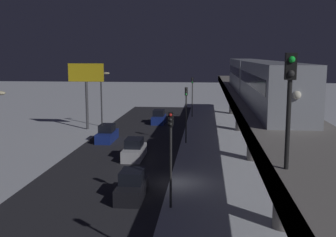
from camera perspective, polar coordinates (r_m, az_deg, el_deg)
name	(u,v)px	position (r m, az deg, el deg)	size (l,w,h in m)	color
ground_plane	(175,183)	(33.03, 0.91, -8.89)	(240.00, 240.00, 0.00)	silver
avenue_asphalt	(101,181)	(33.98, -9.25, -8.49)	(11.00, 94.86, 0.01)	#28282D
elevated_railway	(267,118)	(32.06, 13.49, 0.06)	(5.00, 94.86, 6.12)	gray
subway_train	(255,77)	(40.41, 12.02, 5.58)	(2.94, 36.87, 3.40)	#999EA8
rail_signal	(290,91)	(14.51, 16.49, 3.69)	(0.36, 0.41, 4.00)	black
sedan_blue	(159,118)	(61.01, -1.28, 0.10)	(1.80, 4.49, 1.97)	navy
sedan_white_2	(134,150)	(40.57, -4.70, -4.39)	(1.80, 4.67, 1.97)	silver
sedan_blue_2	(107,134)	(48.93, -8.44, -2.17)	(1.80, 4.67, 1.97)	navy
sedan_black	(132,186)	(29.74, -4.98, -9.34)	(1.80, 4.53, 1.97)	black
traffic_light_near	(171,146)	(26.77, 0.38, -3.81)	(0.32, 0.44, 6.40)	#2D2D2D
traffic_light_mid	(186,107)	(46.81, 2.53, 1.63)	(0.32, 0.44, 6.40)	#2D2D2D
traffic_light_far	(192,91)	(67.05, 3.39, 3.80)	(0.32, 0.44, 6.40)	#2D2D2D
commercial_billboard	(86,79)	(56.37, -11.26, 5.38)	(4.80, 0.36, 8.90)	#4C4C51
street_lamp_far	(103,93)	(58.42, -9.01, 3.57)	(1.35, 0.44, 7.65)	#38383D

